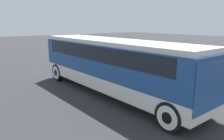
% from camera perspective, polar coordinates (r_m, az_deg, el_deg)
% --- Properties ---
extents(ground_plane, '(120.00, 120.00, 0.00)m').
position_cam_1_polar(ground_plane, '(12.60, 0.00, -6.17)').
color(ground_plane, '#2D2D30').
extents(tour_bus, '(11.52, 2.63, 3.08)m').
position_cam_1_polar(tour_bus, '(12.06, 0.29, 2.20)').
color(tour_bus, silver).
rests_on(tour_bus, ground_plane).
extents(parked_car_mid, '(4.76, 1.84, 1.43)m').
position_cam_1_polar(parked_car_mid, '(19.56, 8.58, 2.51)').
color(parked_car_mid, navy).
rests_on(parked_car_mid, ground_plane).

